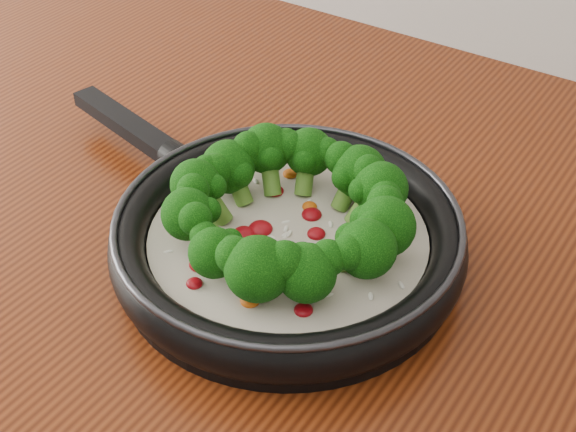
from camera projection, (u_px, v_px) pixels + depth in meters
The scene contains 1 object.
skillet at pixel (287, 230), 0.65m from camera, with size 0.48×0.35×0.09m.
Camera 1 is at (0.34, 0.63, 1.35)m, focal length 49.79 mm.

